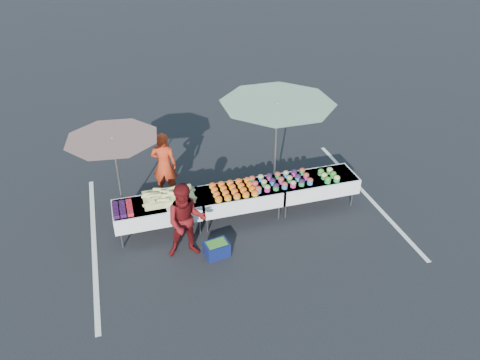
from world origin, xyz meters
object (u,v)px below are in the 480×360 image
object	(u,v)px
table_center	(240,196)
vendor	(164,165)
table_right	(315,184)
umbrella_right	(277,112)
umbrella_left	(113,145)
table_left	(158,210)
storage_bin	(217,249)
customer	(186,221)

from	to	relation	value
table_center	vendor	bearing A→B (deg)	135.74
table_right	vendor	bearing A→B (deg)	156.61
table_right	vendor	world-z (taller)	vendor
table_center	umbrella_right	xyz separation A→B (m)	(0.94, 0.40, 1.72)
umbrella_left	table_left	bearing A→B (deg)	-48.81
table_center	vendor	world-z (taller)	vendor
table_left	umbrella_right	size ratio (longest dim) A/B	0.57
table_right	storage_bin	world-z (taller)	table_right
table_center	table_right	xyz separation A→B (m)	(1.80, 0.00, 0.00)
vendor	umbrella_left	world-z (taller)	umbrella_left
storage_bin	umbrella_left	bearing A→B (deg)	122.84
umbrella_right	storage_bin	size ratio (longest dim) A/B	6.18
table_right	customer	world-z (taller)	customer
table_right	umbrella_right	xyz separation A→B (m)	(-0.86, 0.40, 1.72)
table_center	umbrella_left	distance (m)	2.90
table_right	vendor	distance (m)	3.53
vendor	umbrella_left	distance (m)	1.57
table_center	customer	world-z (taller)	customer
table_right	umbrella_right	world-z (taller)	umbrella_right
table_right	customer	distance (m)	3.28
table_left	customer	world-z (taller)	customer
vendor	umbrella_right	distance (m)	2.97
vendor	customer	distance (m)	2.27
table_left	table_right	world-z (taller)	same
table_center	umbrella_left	bearing A→B (deg)	162.26
table_right	umbrella_left	bearing A→B (deg)	169.46
customer	storage_bin	world-z (taller)	customer
storage_bin	umbrella_right	bearing A→B (deg)	31.37
table_center	storage_bin	world-z (taller)	table_center
vendor	customer	size ratio (longest dim) A/B	1.01
table_right	umbrella_left	world-z (taller)	umbrella_left
table_left	table_center	size ratio (longest dim) A/B	1.00
umbrella_left	storage_bin	size ratio (longest dim) A/B	4.56
table_left	storage_bin	size ratio (longest dim) A/B	3.53
vendor	customer	world-z (taller)	vendor
table_left	umbrella_left	distance (m)	1.63
table_left	umbrella_right	bearing A→B (deg)	8.31
table_center	umbrella_right	size ratio (longest dim) A/B	0.57
umbrella_left	table_right	bearing A→B (deg)	-10.54
storage_bin	customer	bearing A→B (deg)	149.42
vendor	umbrella_right	size ratio (longest dim) A/B	0.51
customer	umbrella_left	size ratio (longest dim) A/B	0.68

